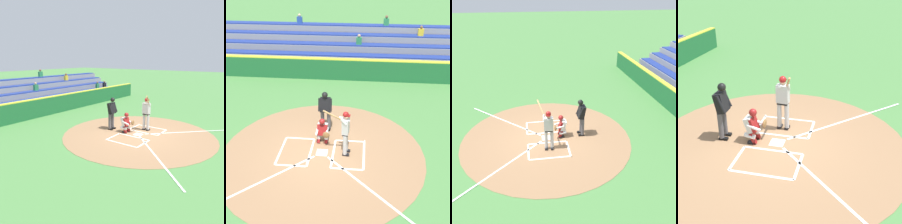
{
  "view_description": "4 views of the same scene",
  "coord_description": "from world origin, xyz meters",
  "views": [
    {
      "loc": [
        10.41,
        5.92,
        4.05
      ],
      "look_at": [
        0.51,
        -1.37,
        1.16
      ],
      "focal_mm": 37.41,
      "sensor_mm": 36.0,
      "label": 1
    },
    {
      "loc": [
        -1.53,
        9.37,
        7.13
      ],
      "look_at": [
        -0.53,
        -1.13,
        1.25
      ],
      "focal_mm": 47.76,
      "sensor_mm": 36.0,
      "label": 2
    },
    {
      "loc": [
        -10.75,
        0.82,
        6.75
      ],
      "look_at": [
        0.57,
        -0.95,
        1.05
      ],
      "focal_mm": 42.0,
      "sensor_mm": 36.0,
      "label": 3
    },
    {
      "loc": [
        7.62,
        2.21,
        4.93
      ],
      "look_at": [
        -0.37,
        0.32,
        0.93
      ],
      "focal_mm": 47.89,
      "sensor_mm": 36.0,
      "label": 4
    }
  ],
  "objects": [
    {
      "name": "ground_plane",
      "position": [
        0.0,
        0.0,
        0.0
      ],
      "size": [
        120.0,
        120.0,
        0.0
      ],
      "primitive_type": "plane",
      "color": "#4C8442"
    },
    {
      "name": "dirt_circle",
      "position": [
        0.0,
        0.0,
        0.01
      ],
      "size": [
        8.0,
        8.0,
        0.01
      ],
      "primitive_type": "cylinder",
      "color": "#99704C",
      "rests_on": "ground"
    },
    {
      "name": "home_plate_and_chalk",
      "position": [
        0.0,
        0.88,
        0.01
      ],
      "size": [
        7.93,
        4.91,
        0.01
      ],
      "color": "white",
      "rests_on": "dirt_circle"
    },
    {
      "name": "batter",
      "position": [
        -0.91,
        -0.03,
        1.1
      ],
      "size": [
        0.98,
        0.65,
        2.13
      ],
      "color": "#BCBCBC",
      "rests_on": "ground"
    },
    {
      "name": "catcher",
      "position": [
        0.06,
        -0.73,
        0.59
      ],
      "size": [
        0.59,
        0.62,
        1.13
      ],
      "color": "black",
      "rests_on": "ground"
    },
    {
      "name": "plate_umpire",
      "position": [
        0.07,
        -1.7,
        1.08
      ],
      "size": [
        0.58,
        0.41,
        1.86
      ],
      "color": "#4C4C51",
      "rests_on": "ground"
    },
    {
      "name": "baseball",
      "position": [
        -1.66,
        -0.91,
        0.04
      ],
      "size": [
        0.07,
        0.07,
        0.07
      ],
      "primitive_type": "sphere",
      "color": "white",
      "rests_on": "ground"
    }
  ]
}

